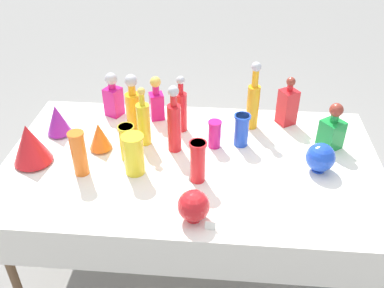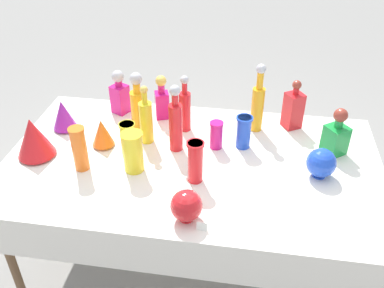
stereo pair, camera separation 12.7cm
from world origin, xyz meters
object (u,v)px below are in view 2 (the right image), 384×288
object	(u,v)px
slender_vase_4	(133,151)
fluted_vase_2	(33,137)
square_decanter_2	(162,99)
cardboard_box_behind_right	(251,147)
square_decanter_3	(336,135)
cardboard_box_behind_left	(172,145)
square_decanter_0	(293,108)
round_bowl_1	(321,163)
slender_vase_5	(216,134)
slender_vase_2	(244,131)
tall_bottle_3	(176,122)
slender_vase_0	(128,139)
fluted_vase_1	(63,115)
tall_bottle_4	(146,120)
round_bowl_0	(186,206)
tall_bottle_2	(185,108)
square_decanter_1	(120,94)
fluted_vase_0	(102,133)
slender_vase_3	(79,148)
slender_vase_1	(195,161)
tall_bottle_1	(258,103)
tall_bottle_0	(138,103)

from	to	relation	value
slender_vase_4	fluted_vase_2	xyz separation A→B (m)	(-0.53, 0.03, 0.00)
square_decanter_2	cardboard_box_behind_right	distance (m)	1.08
square_decanter_3	cardboard_box_behind_left	size ratio (longest dim) A/B	0.44
square_decanter_0	round_bowl_1	xyz separation A→B (m)	(0.12, -0.44, -0.04)
square_decanter_3	cardboard_box_behind_left	world-z (taller)	square_decanter_3
slender_vase_5	cardboard_box_behind_left	distance (m)	1.15
cardboard_box_behind_right	slender_vase_2	bearing A→B (deg)	-93.67
tall_bottle_3	slender_vase_0	bearing A→B (deg)	-157.13
square_decanter_0	fluted_vase_1	bearing A→B (deg)	-169.84
slender_vase_0	slender_vase_4	bearing A→B (deg)	-63.19
square_decanter_3	slender_vase_4	bearing A→B (deg)	-162.89
tall_bottle_4	slender_vase_4	size ratio (longest dim) A/B	1.57
square_decanter_2	slender_vase_0	size ratio (longest dim) A/B	1.40
square_decanter_2	round_bowl_0	xyz separation A→B (m)	(0.28, -0.83, -0.04)
slender_vase_4	fluted_vase_1	size ratio (longest dim) A/B	1.18
tall_bottle_2	tall_bottle_3	bearing A→B (deg)	-94.03
slender_vase_4	square_decanter_1	bearing A→B (deg)	113.01
square_decanter_3	fluted_vase_0	size ratio (longest dim) A/B	1.65
slender_vase_3	round_bowl_0	distance (m)	0.64
square_decanter_0	slender_vase_1	world-z (taller)	square_decanter_0
tall_bottle_2	cardboard_box_behind_left	bearing A→B (deg)	108.44
square_decanter_1	slender_vase_1	distance (m)	0.79
tall_bottle_1	cardboard_box_behind_right	xyz separation A→B (m)	(-0.01, 0.67, -0.75)
tall_bottle_3	fluted_vase_1	distance (m)	0.67
round_bowl_0	fluted_vase_1	bearing A→B (deg)	142.90
slender_vase_1	fluted_vase_1	bearing A→B (deg)	156.99
slender_vase_1	slender_vase_5	size ratio (longest dim) A/B	1.41
tall_bottle_3	slender_vase_1	xyz separation A→B (m)	(0.14, -0.25, -0.05)
square_decanter_2	fluted_vase_2	distance (m)	0.74
slender_vase_1	fluted_vase_2	size ratio (longest dim) A/B	0.98
tall_bottle_2	round_bowl_1	world-z (taller)	tall_bottle_2
tall_bottle_3	square_decanter_2	size ratio (longest dim) A/B	1.40
square_decanter_1	tall_bottle_0	bearing A→B (deg)	-41.74
slender_vase_3	round_bowl_1	world-z (taller)	slender_vase_3
tall_bottle_4	slender_vase_5	xyz separation A→B (m)	(0.38, -0.00, -0.05)
fluted_vase_1	cardboard_box_behind_left	bearing A→B (deg)	59.89
slender_vase_2	round_bowl_1	xyz separation A→B (m)	(0.38, -0.20, -0.02)
fluted_vase_1	slender_vase_3	bearing A→B (deg)	-55.57
square_decanter_0	fluted_vase_1	distance (m)	1.30
tall_bottle_3	slender_vase_3	world-z (taller)	tall_bottle_3
tall_bottle_2	slender_vase_4	bearing A→B (deg)	-114.55
slender_vase_3	fluted_vase_2	world-z (taller)	slender_vase_3
square_decanter_0	square_decanter_3	size ratio (longest dim) A/B	1.11
slender_vase_1	slender_vase_4	world-z (taller)	slender_vase_1
slender_vase_3	slender_vase_5	bearing A→B (deg)	24.06
slender_vase_5	cardboard_box_behind_right	distance (m)	1.12
tall_bottle_0	tall_bottle_1	world-z (taller)	tall_bottle_1
square_decanter_3	fluted_vase_1	xyz separation A→B (m)	(-1.49, -0.00, -0.01)
square_decanter_2	round_bowl_1	bearing A→B (deg)	-26.30
tall_bottle_1	square_decanter_1	bearing A→B (deg)	175.05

